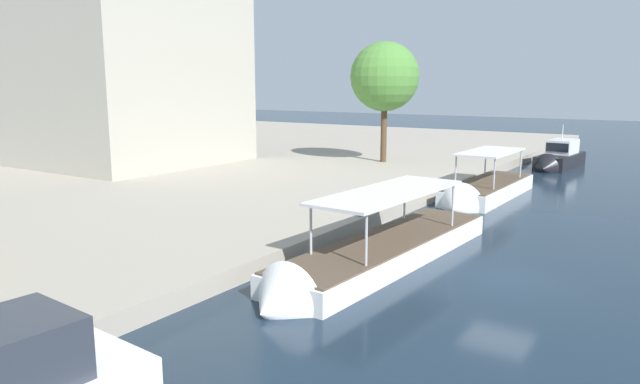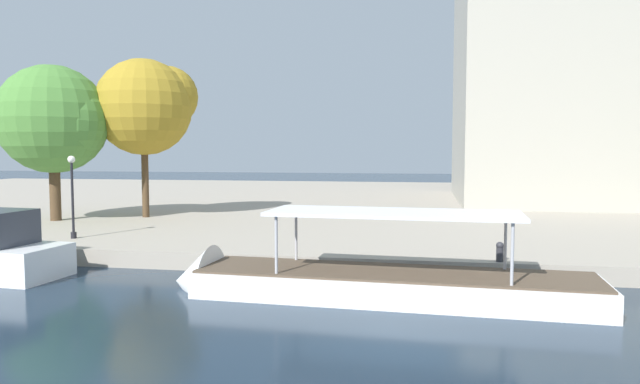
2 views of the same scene
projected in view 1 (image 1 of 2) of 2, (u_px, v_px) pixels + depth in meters
ground_plane at (501, 278)px, 22.06m from camera, size 220.00×220.00×0.00m
tour_boat_2 at (374, 259)px, 23.29m from camera, size 14.57×3.69×4.07m
tour_boat_3 at (483, 193)px, 36.96m from camera, size 11.27×3.13×4.05m
motor_yacht_4 at (558, 161)px, 50.85m from camera, size 8.33×3.05×4.54m
mooring_bollard_0 at (361, 208)px, 29.02m from camera, size 0.29×0.29×0.76m
tree_0 at (382, 77)px, 48.52m from camera, size 5.69×5.92×9.91m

